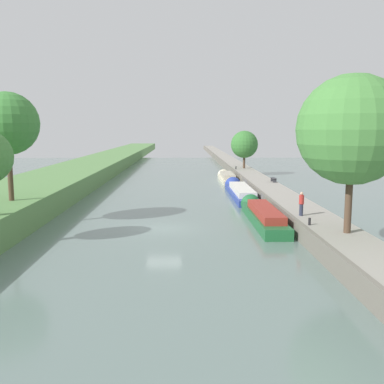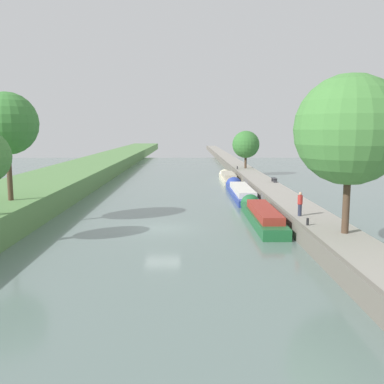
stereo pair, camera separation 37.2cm
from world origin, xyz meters
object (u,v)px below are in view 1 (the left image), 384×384
at_px(narrowboat_cream, 227,177).
at_px(park_bench, 274,179).
at_px(mooring_bollard_far, 236,168).
at_px(narrowboat_green, 262,215).
at_px(person_walking, 301,203).
at_px(mooring_bollard_near, 310,221).
at_px(narrowboat_blue, 240,191).

relative_size(narrowboat_cream, park_bench, 7.08).
bearing_deg(mooring_bollard_far, narrowboat_green, -93.17).
bearing_deg(narrowboat_cream, person_walking, -86.00).
xyz_separation_m(mooring_bollard_far, park_bench, (2.36, -16.16, 0.12)).
height_order(mooring_bollard_near, mooring_bollard_far, same).
distance_m(narrowboat_cream, mooring_bollard_near, 33.77).
distance_m(person_walking, mooring_bollard_near, 3.08).
distance_m(person_walking, mooring_bollard_far, 35.70).
xyz_separation_m(person_walking, mooring_bollard_far, (-0.27, 35.69, -0.65)).
relative_size(narrowboat_blue, narrowboat_cream, 1.34).
xyz_separation_m(narrowboat_cream, park_bench, (4.24, -11.18, 1.02)).
xyz_separation_m(narrowboat_cream, mooring_bollard_near, (1.88, -33.70, 0.90)).
bearing_deg(mooring_bollard_near, narrowboat_blue, 95.08).
distance_m(narrowboat_green, person_walking, 4.33).
xyz_separation_m(narrowboat_green, mooring_bollard_far, (1.78, 32.18, 0.83)).
bearing_deg(narrowboat_green, person_walking, -59.66).
bearing_deg(park_bench, narrowboat_green, -104.50).
bearing_deg(narrowboat_green, park_bench, 75.50).
bearing_deg(mooring_bollard_near, park_bench, 84.02).
relative_size(narrowboat_blue, park_bench, 9.46).
relative_size(narrowboat_green, mooring_bollard_far, 27.07).
height_order(narrowboat_cream, park_bench, park_bench).
bearing_deg(mooring_bollard_far, person_walking, -89.56).
bearing_deg(person_walking, mooring_bollard_far, 90.44).
bearing_deg(park_bench, narrowboat_blue, -148.69).
bearing_deg(narrowboat_blue, narrowboat_cream, 90.41).
height_order(narrowboat_cream, mooring_bollard_far, mooring_bollard_far).
relative_size(narrowboat_cream, mooring_bollard_far, 23.61).
xyz_separation_m(narrowboat_blue, mooring_bollard_near, (1.78, -20.00, 0.91)).
bearing_deg(narrowboat_green, mooring_bollard_near, -74.67).
distance_m(narrowboat_green, mooring_bollard_near, 6.79).
bearing_deg(narrowboat_cream, park_bench, -69.25).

